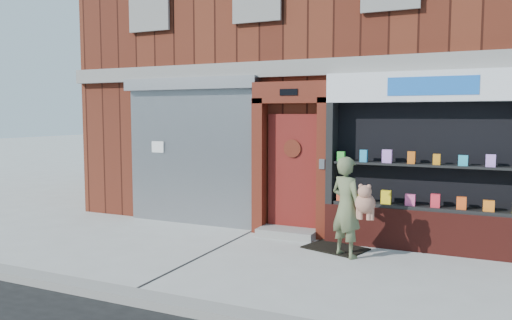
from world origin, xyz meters
The scene contains 8 objects.
ground centered at (0.00, 0.00, 0.00)m, with size 80.00×80.00×0.00m, color #9E9E99.
curb centered at (0.00, -2.15, 0.06)m, with size 60.00×0.30×0.12m, color gray.
building centered at (0.00, 5.99, 4.00)m, with size 12.00×8.16×8.00m.
shutter_bay centered at (-3.00, 1.93, 1.72)m, with size 3.10×0.30×3.04m.
red_door_bay centered at (-0.75, 1.86, 1.46)m, with size 1.52×0.58×2.90m.
pharmacy_bay centered at (1.75, 1.81, 1.37)m, with size 3.50×0.41×3.00m.
woman centered at (0.61, 0.86, 0.83)m, with size 0.83×0.63×1.63m.
doormat centered at (0.30, 1.25, 0.01)m, with size 0.98×0.69×0.02m, color black.
Camera 1 is at (2.55, -6.90, 2.29)m, focal length 35.00 mm.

